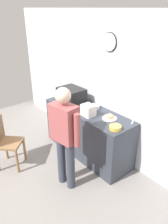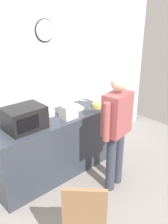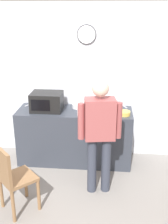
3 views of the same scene
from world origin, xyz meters
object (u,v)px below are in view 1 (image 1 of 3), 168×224
microwave (71,96)px  fork_utensil (69,95)px  salad_bowl (94,107)px  spoon_utensil (133,122)px  toaster (88,110)px  person_standing (65,132)px  wooden_chair (5,140)px  sandwich_plate (109,118)px  cereal_bowl (115,128)px

microwave → fork_utensil: bearing=149.8°
salad_bowl → spoon_utensil: 0.80m
fork_utensil → spoon_utensil: size_ratio=1.00×
microwave → toaster: 0.65m
person_standing → wooden_chair: bearing=-153.2°
sandwich_plate → salad_bowl: bearing=170.1°
salad_bowl → person_standing: 1.04m
sandwich_plate → spoon_utensil: sandwich_plate is taller
microwave → spoon_utensil: microwave is taller
toaster → fork_utensil: 1.07m
salad_bowl → fork_utensil: size_ratio=1.11×
toaster → fork_utensil: (-1.01, 0.34, -0.10)m
microwave → cereal_bowl: microwave is taller
toaster → spoon_utensil: size_ratio=1.29×
fork_utensil → wooden_chair: (0.21, -1.55, -0.40)m
microwave → spoon_utensil: size_ratio=2.94×
person_standing → fork_utensil: bearing=141.4°
microwave → wooden_chair: bearing=-97.3°
sandwich_plate → fork_utensil: 1.34m
sandwich_plate → person_standing: 0.88m
person_standing → cereal_bowl: bearing=62.5°
microwave → sandwich_plate: size_ratio=2.05×
fork_utensil → spoon_utensil: bearing=2.5°
sandwich_plate → cereal_bowl: size_ratio=1.31×
microwave → sandwich_plate: 0.96m
salad_bowl → cereal_bowl: 0.81m
microwave → toaster: bearing=-10.3°
toaster → person_standing: person_standing is taller
cereal_bowl → toaster: size_ratio=0.84×
sandwich_plate → toaster: bearing=-148.1°
wooden_chair → spoon_utensil: bearing=48.4°
cereal_bowl → spoon_utensil: 0.40m
microwave → fork_utensil: 0.46m
salad_bowl → spoon_utensil: size_ratio=1.11×
sandwich_plate → salad_bowl: 0.47m
toaster → spoon_utensil: toaster is taller
salad_bowl → person_standing: (0.41, -0.96, 0.01)m
fork_utensil → spoon_utensil: 1.65m
cereal_bowl → person_standing: 0.78m
microwave → fork_utensil: size_ratio=2.94×
sandwich_plate → salad_bowl: salad_bowl is taller
salad_bowl → cereal_bowl: size_ratio=1.01×
microwave → person_standing: 1.20m
cereal_bowl → fork_utensil: cereal_bowl is taller
fork_utensil → cereal_bowl: bearing=-11.3°
microwave → spoon_utensil: bearing=13.0°
cereal_bowl → wooden_chair: 1.93m
cereal_bowl → toaster: bearing=-179.1°
fork_utensil → person_standing: person_standing is taller
salad_bowl → toaster: 0.32m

